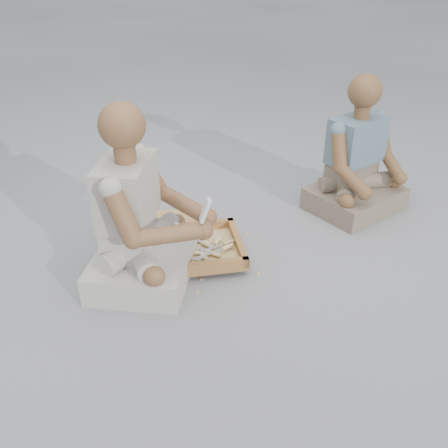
{
  "coord_description": "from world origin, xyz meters",
  "views": [
    {
      "loc": [
        0.01,
        -1.84,
        1.5
      ],
      "look_at": [
        0.03,
        0.22,
        0.3
      ],
      "focal_mm": 40.0,
      "sensor_mm": 36.0,
      "label": 1
    }
  ],
  "objects_px": {
    "carved_panel": "(159,227)",
    "companion": "(357,167)",
    "tool_tray": "(191,249)",
    "craftsman": "(139,223)"
  },
  "relations": [
    {
      "from": "tool_tray",
      "to": "craftsman",
      "type": "distance_m",
      "value": 0.37
    },
    {
      "from": "carved_panel",
      "to": "companion",
      "type": "height_order",
      "value": "companion"
    },
    {
      "from": "companion",
      "to": "tool_tray",
      "type": "bearing_deg",
      "value": -6.96
    },
    {
      "from": "tool_tray",
      "to": "companion",
      "type": "height_order",
      "value": "companion"
    },
    {
      "from": "tool_tray",
      "to": "craftsman",
      "type": "xyz_separation_m",
      "value": [
        -0.23,
        -0.15,
        0.24
      ]
    },
    {
      "from": "carved_panel",
      "to": "companion",
      "type": "distance_m",
      "value": 1.25
    },
    {
      "from": "carved_panel",
      "to": "companion",
      "type": "bearing_deg",
      "value": 12.77
    },
    {
      "from": "craftsman",
      "to": "tool_tray",
      "type": "bearing_deg",
      "value": 130.1
    },
    {
      "from": "tool_tray",
      "to": "companion",
      "type": "xyz_separation_m",
      "value": [
        0.99,
        0.57,
        0.22
      ]
    },
    {
      "from": "tool_tray",
      "to": "companion",
      "type": "distance_m",
      "value": 1.16
    }
  ]
}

